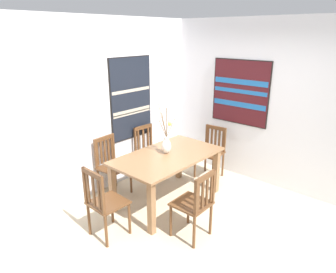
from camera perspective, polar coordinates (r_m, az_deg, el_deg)
The scene contains 12 objects.
ground_plane at distance 4.25m, azimuth 5.57°, elevation -16.76°, with size 6.40×6.40×0.03m, color beige.
wall_back at distance 4.91m, azimuth -11.72°, elevation 5.45°, with size 6.40×0.12×2.70m, color silver.
wall_side at distance 5.21m, azimuth 18.37°, elevation 5.66°, with size 0.12×6.40×2.70m, color silver.
dining_table at distance 4.51m, azimuth -0.10°, elevation -4.80°, with size 1.63×0.93×0.76m.
centerpiece_vase at distance 4.46m, azimuth -0.28°, elevation -1.47°, with size 0.23×0.21×0.74m.
chair_0 at distance 3.82m, azimuth 5.11°, elevation -12.31°, with size 0.43×0.43×0.91m.
chair_1 at distance 4.89m, azimuth -10.60°, elevation -5.12°, with size 0.45×0.45×0.93m.
chair_2 at distance 5.43m, azimuth 8.11°, elevation -2.61°, with size 0.45×0.45×0.90m.
chair_3 at distance 3.90m, azimuth -11.86°, elevation -11.92°, with size 0.43×0.43×0.95m.
chair_4 at distance 5.35m, azimuth -3.66°, elevation -2.81°, with size 0.44×0.44×0.93m.
painting_on_back_wall at distance 5.14m, azimuth -6.95°, elevation 7.06°, with size 0.87×0.05×1.36m.
painting_on_side_wall at distance 5.34m, azimuth 13.35°, elevation 8.04°, with size 0.05×1.04×1.09m.
Camera 1 is at (-2.83, -1.99, 2.46)m, focal length 32.58 mm.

